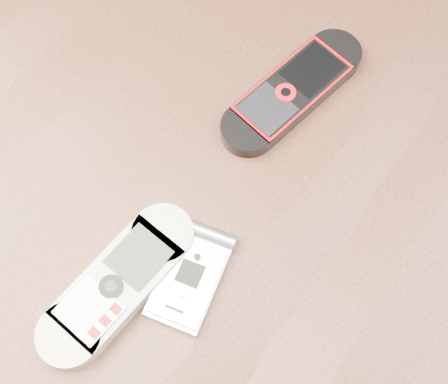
{
  "coord_description": "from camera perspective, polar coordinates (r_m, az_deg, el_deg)",
  "views": [
    {
      "loc": [
        0.12,
        -0.18,
        1.25
      ],
      "look_at": [
        0.01,
        0.0,
        0.76
      ],
      "focal_mm": 50.0,
      "sensor_mm": 36.0,
      "label": 1
    }
  ],
  "objects": [
    {
      "name": "nokia_black_red",
      "position": [
        0.59,
        6.28,
        9.2
      ],
      "size": [
        0.08,
        0.17,
        0.02
      ],
      "primitive_type": "cube",
      "rotation": [
        0.0,
        0.0,
        -0.2
      ],
      "color": "black",
      "rests_on": "table"
    },
    {
      "name": "motorola_razr",
      "position": [
        0.51,
        -3.21,
        -7.9
      ],
      "size": [
        0.07,
        0.1,
        0.01
      ],
      "primitive_type": "cube",
      "rotation": [
        0.0,
        0.0,
        0.22
      ],
      "color": "silver",
      "rests_on": "table"
    },
    {
      "name": "table",
      "position": [
        0.64,
        -0.37,
        -3.89
      ],
      "size": [
        1.2,
        0.8,
        0.75
      ],
      "color": "black",
      "rests_on": "ground"
    },
    {
      "name": "ground",
      "position": [
        1.27,
        -0.19,
        -13.72
      ],
      "size": [
        4.0,
        4.0,
        0.0
      ],
      "primitive_type": "plane",
      "color": "#472B19",
      "rests_on": "ground"
    },
    {
      "name": "nokia_white",
      "position": [
        0.51,
        -9.67,
        -8.25
      ],
      "size": [
        0.07,
        0.16,
        0.02
      ],
      "primitive_type": "cube",
      "rotation": [
        0.0,
        0.0,
        -0.1
      ],
      "color": "silver",
      "rests_on": "table"
    }
  ]
}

